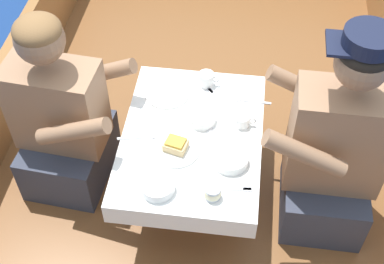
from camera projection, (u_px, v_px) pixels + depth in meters
ground_plane at (195, 196)px, 2.89m from camera, size 60.00×60.00×0.00m
boat_deck at (196, 183)px, 2.80m from camera, size 2.10×3.80×0.24m
cockpit_table at (192, 142)px, 2.33m from camera, size 0.60×0.82×0.42m
person_port at (62, 121)px, 2.42m from camera, size 0.55×0.48×0.94m
person_starboard at (333, 152)px, 2.24m from camera, size 0.52×0.44×1.05m
plate_sandwich at (176, 149)px, 2.24m from camera, size 0.20×0.20×0.01m
plate_bread at (167, 93)px, 2.46m from camera, size 0.20×0.20×0.01m
sandwich at (176, 145)px, 2.22m from camera, size 0.11×0.09×0.05m
bowl_port_near at (202, 118)px, 2.33m from camera, size 0.12×0.12×0.04m
bowl_starboard_near at (230, 158)px, 2.18m from camera, size 0.15×0.15×0.04m
bowl_center_far at (158, 186)px, 2.09m from camera, size 0.14×0.14×0.04m
coffee_cup_port at (242, 120)px, 2.31m from camera, size 0.09×0.07×0.05m
coffee_cup_starboard at (207, 79)px, 2.48m from camera, size 0.10×0.07×0.07m
tin_can at (213, 192)px, 2.06m from camera, size 0.07×0.07×0.05m
utensil_knife_port at (159, 125)px, 2.33m from camera, size 0.10×0.15×0.00m
utensil_fork_starboard at (217, 97)px, 2.45m from camera, size 0.13×0.14×0.00m
utensil_spoon_center at (144, 137)px, 2.28m from camera, size 0.17×0.05×0.01m
utensil_spoon_port at (246, 100)px, 2.43m from camera, size 0.17×0.03×0.01m
utensil_spoon_starboard at (212, 135)px, 2.29m from camera, size 0.08×0.16×0.01m
utensil_fork_port at (234, 189)px, 2.10m from camera, size 0.17×0.03×0.00m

